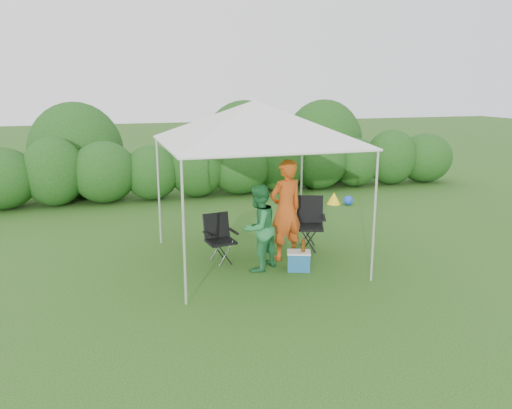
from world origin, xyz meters
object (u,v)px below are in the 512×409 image
object	(u,v)px
chair_right	(308,219)
woman	(258,228)
canopy	(255,122)
cooler	(299,261)
chair_left	(219,235)
man	(286,210)

from	to	relation	value
chair_right	woman	distance (m)	1.53
canopy	woman	size ratio (longest dim) A/B	2.10
chair_right	cooler	xyz separation A→B (m)	(-0.63, -1.08, -0.40)
chair_left	cooler	bearing A→B (deg)	-44.65
chair_left	chair_right	bearing A→B (deg)	-1.81
chair_left	man	size ratio (longest dim) A/B	0.47
cooler	canopy	bearing A→B (deg)	148.42
cooler	chair_right	bearing A→B (deg)	80.07
woman	chair_left	bearing A→B (deg)	-84.42
chair_left	man	xyz separation A→B (m)	(1.17, -0.24, 0.42)
chair_right	man	xyz separation A→B (m)	(-0.64, -0.45, 0.34)
chair_right	cooler	size ratio (longest dim) A/B	2.14
chair_right	cooler	world-z (taller)	chair_right
chair_right	chair_left	bearing A→B (deg)	-152.29
man	chair_right	bearing A→B (deg)	-159.14
man	woman	distance (m)	0.75
canopy	chair_left	size ratio (longest dim) A/B	3.62
chair_right	canopy	bearing A→B (deg)	-142.09
canopy	woman	distance (m)	1.79
cooler	woman	bearing A→B (deg)	179.26
woman	cooler	distance (m)	0.90
man	cooler	xyz separation A→B (m)	(0.01, -0.62, -0.74)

